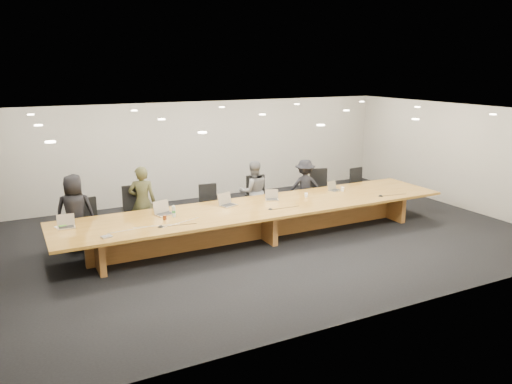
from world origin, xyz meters
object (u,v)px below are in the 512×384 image
mic_center (270,209)px  person_a (75,212)px  laptop_d (272,195)px  mic_left (161,226)px  av_box (106,237)px  chair_mid_right (258,198)px  amber_mug (165,218)px  person_b (142,202)px  laptop_e (335,186)px  person_d (305,187)px  paper_cup_far (342,189)px  chair_right (320,190)px  laptop_c (228,200)px  laptop_a (66,222)px  water_bottle (174,212)px  conference_table (262,216)px  chair_left (136,213)px  chair_mid_left (210,206)px  person_c (253,191)px  paper_cup_near (306,195)px  mic_right (381,196)px  chair_far_left (91,222)px  laptop_b (165,208)px  chair_far_right (361,186)px

mic_center → person_a: bearing=158.4°
laptop_d → mic_left: (-2.88, -0.80, -0.10)m
av_box → person_a: bearing=84.3°
chair_mid_right → amber_mug: 3.04m
chair_mid_right → mic_left: bearing=-141.4°
person_b → amber_mug: (0.12, -1.29, -0.02)m
laptop_e → person_d: bearing=97.7°
mic_left → person_d: bearing=21.3°
paper_cup_far → person_a: bearing=171.8°
chair_right → laptop_c: chair_right is taller
laptop_a → water_bottle: laptop_a is taller
laptop_a → laptop_c: 3.41m
laptop_e → water_bottle: bearing=168.2°
conference_table → av_box: bearing=-170.4°
person_b → chair_left: bearing=33.5°
chair_mid_left → laptop_c: size_ratio=2.87×
chair_left → chair_right: bearing=7.5°
person_c → water_bottle: (-2.40, -1.12, 0.10)m
laptop_a → av_box: 1.09m
laptop_d → av_box: bearing=-142.6°
conference_table → av_box: 3.55m
paper_cup_near → av_box: bearing=-170.4°
chair_left → laptop_c: 2.08m
conference_table → mic_right: bearing=-10.5°
person_b → laptop_d: 2.94m
chair_left → laptop_c: bearing=-18.1°
chair_far_left → laptop_d: chair_far_left is taller
laptop_a → water_bottle: size_ratio=1.42×
av_box → mic_left: (1.05, 0.14, 0.00)m
conference_table → person_c: (0.39, 1.20, 0.24)m
laptop_c → paper_cup_far: laptop_c is taller
laptop_b → paper_cup_near: (3.42, -0.11, -0.10)m
mic_left → mic_right: size_ratio=1.04×
mic_left → mic_right: mic_left is taller
chair_mid_left → chair_far_left: bearing=-174.5°
laptop_b → laptop_d: bearing=-17.2°
chair_far_right → mic_right: size_ratio=8.20×
person_c → person_d: size_ratio=1.07×
amber_mug → mic_center: bearing=-7.7°
laptop_a → chair_far_left: bearing=62.8°
person_b → water_bottle: (0.35, -1.18, 0.04)m
paper_cup_near → mic_center: size_ratio=0.90×
person_b → water_bottle: 1.23m
chair_far_left → paper_cup_near: 4.92m
person_b → mic_right: (5.27, -1.80, -0.05)m
chair_mid_right → laptop_d: 0.92m
person_d → amber_mug: 4.33m
person_a → conference_table: bearing=178.0°
amber_mug → paper_cup_far: 4.65m
chair_left → person_b: (0.17, 0.04, 0.22)m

